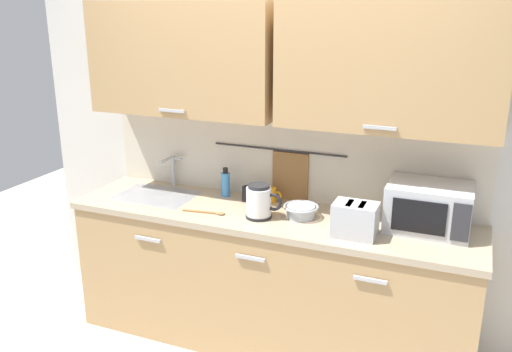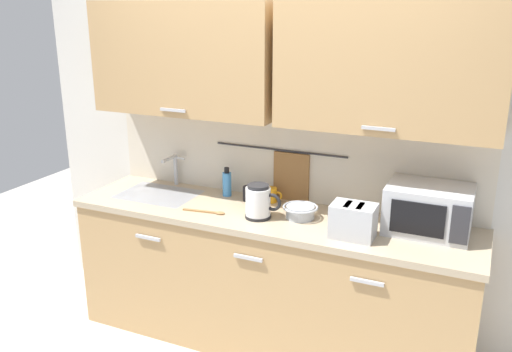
{
  "view_description": "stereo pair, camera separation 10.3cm",
  "coord_description": "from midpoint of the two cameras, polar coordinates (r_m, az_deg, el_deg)",
  "views": [
    {
      "loc": [
        1.11,
        -2.62,
        2.13
      ],
      "look_at": [
        -0.1,
        0.33,
        1.12
      ],
      "focal_mm": 38.29,
      "sensor_mm": 36.0,
      "label": 1
    },
    {
      "loc": [
        1.2,
        -2.58,
        2.13
      ],
      "look_at": [
        -0.1,
        0.33,
        1.12
      ],
      "focal_mm": 38.29,
      "sensor_mm": 36.0,
      "label": 2
    }
  ],
  "objects": [
    {
      "name": "counter_unit",
      "position": [
        3.55,
        0.38,
        -10.58
      ],
      "size": [
        2.53,
        0.64,
        0.9
      ],
      "color": "tan",
      "rests_on": "ground"
    },
    {
      "name": "back_wall_assembly",
      "position": [
        3.39,
        2.06,
        7.24
      ],
      "size": [
        3.7,
        0.41,
        2.5
      ],
      "color": "silver",
      "rests_on": "ground"
    },
    {
      "name": "sink_faucet",
      "position": [
        3.86,
        -9.58,
        0.96
      ],
      "size": [
        0.09,
        0.17,
        0.22
      ],
      "color": "#B2B5BA",
      "rests_on": "counter_unit"
    },
    {
      "name": "microwave",
      "position": [
        3.21,
        16.72,
        -3.16
      ],
      "size": [
        0.46,
        0.35,
        0.27
      ],
      "color": "silver",
      "rests_on": "counter_unit"
    },
    {
      "name": "electric_kettle",
      "position": [
        3.26,
        -0.54,
        -2.71
      ],
      "size": [
        0.23,
        0.16,
        0.21
      ],
      "color": "black",
      "rests_on": "counter_unit"
    },
    {
      "name": "dish_soap_bottle",
      "position": [
        3.64,
        -4.01,
        -0.8
      ],
      "size": [
        0.06,
        0.06,
        0.2
      ],
      "color": "#3F8CD8",
      "rests_on": "counter_unit"
    },
    {
      "name": "mug_near_sink",
      "position": [
        3.56,
        -1.62,
        -1.85
      ],
      "size": [
        0.12,
        0.08,
        0.09
      ],
      "color": "black",
      "rests_on": "counter_unit"
    },
    {
      "name": "mixing_bowl",
      "position": [
        3.29,
        3.81,
        -3.62
      ],
      "size": [
        0.21,
        0.21,
        0.08
      ],
      "color": "#A5ADB7",
      "rests_on": "counter_unit"
    },
    {
      "name": "toaster",
      "position": [
        3.05,
        9.35,
        -4.52
      ],
      "size": [
        0.26,
        0.17,
        0.19
      ],
      "color": "#B7BABF",
      "rests_on": "counter_unit"
    },
    {
      "name": "mug_by_kettle",
      "position": [
        3.53,
        0.68,
        -1.98
      ],
      "size": [
        0.12,
        0.08,
        0.09
      ],
      "color": "orange",
      "rests_on": "counter_unit"
    },
    {
      "name": "wooden_spoon",
      "position": [
        3.37,
        -5.8,
        -3.82
      ],
      "size": [
        0.28,
        0.07,
        0.01
      ],
      "color": "#9E7042",
      "rests_on": "counter_unit"
    }
  ]
}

